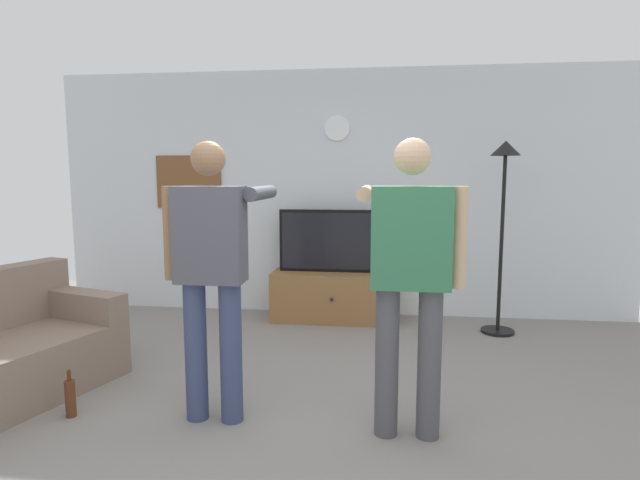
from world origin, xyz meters
TOP-DOWN VIEW (x-y plane):
  - ground_plane at (0.00, 0.00)m, footprint 8.40×8.40m
  - back_wall at (0.00, 2.95)m, footprint 6.40×0.10m
  - tv_stand at (-0.03, 2.60)m, footprint 1.33×0.50m
  - television at (-0.03, 2.65)m, footprint 1.19×0.07m
  - wall_clock at (-0.03, 2.89)m, footprint 0.27×0.03m
  - framed_picture at (-1.73, 2.90)m, footprint 0.76×0.04m
  - floor_lamp at (1.63, 2.35)m, footprint 0.32×0.32m
  - person_standing_nearer_lamp at (-0.57, 0.27)m, footprint 0.60×0.78m
  - person_standing_nearer_couch at (0.64, 0.22)m, footprint 0.63×0.78m
  - beverage_bottle at (-1.51, 0.18)m, footprint 0.07×0.07m

SIDE VIEW (x-z plane):
  - ground_plane at x=0.00m, z-range 0.00..0.00m
  - beverage_bottle at x=-1.51m, z-range -0.03..0.28m
  - tv_stand at x=-0.03m, z-range 0.00..0.52m
  - television at x=-0.03m, z-range 0.52..1.19m
  - person_standing_nearer_lamp at x=-0.57m, z-range 0.12..1.88m
  - person_standing_nearer_couch at x=0.64m, z-range 0.13..1.89m
  - floor_lamp at x=1.63m, z-range 0.41..2.29m
  - back_wall at x=0.00m, z-range 0.00..2.70m
  - framed_picture at x=-1.73m, z-range 1.18..1.78m
  - wall_clock at x=-0.03m, z-range 1.93..2.20m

